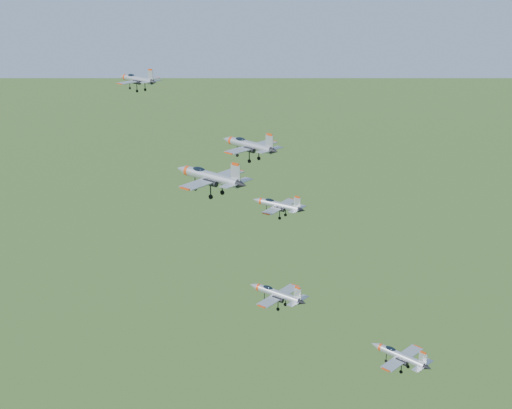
% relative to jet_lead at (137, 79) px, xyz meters
% --- Properties ---
extents(jet_lead, '(11.01, 9.35, 2.99)m').
position_rel_jet_lead_xyz_m(jet_lead, '(0.00, 0.00, 0.00)').
color(jet_lead, '#979CA3').
extents(jet_left_high, '(12.63, 10.75, 3.44)m').
position_rel_jet_lead_xyz_m(jet_left_high, '(29.23, -9.75, -7.28)').
color(jet_left_high, '#979CA3').
extents(jet_right_high, '(13.84, 11.68, 3.73)m').
position_rel_jet_lead_xyz_m(jet_right_high, '(31.53, -26.82, -7.70)').
color(jet_right_high, '#979CA3').
extents(jet_left_low, '(10.53, 8.77, 2.81)m').
position_rel_jet_lead_xyz_m(jet_left_low, '(34.48, -9.30, -17.27)').
color(jet_left_low, '#979CA3').
extents(jet_right_low, '(11.22, 9.43, 3.01)m').
position_rel_jet_lead_xyz_m(jet_right_low, '(38.95, -19.10, -28.59)').
color(jet_right_low, '#979CA3').
extents(jet_trail, '(10.85, 9.24, 2.96)m').
position_rel_jet_lead_xyz_m(jet_trail, '(58.94, -16.31, -36.09)').
color(jet_trail, '#979CA3').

